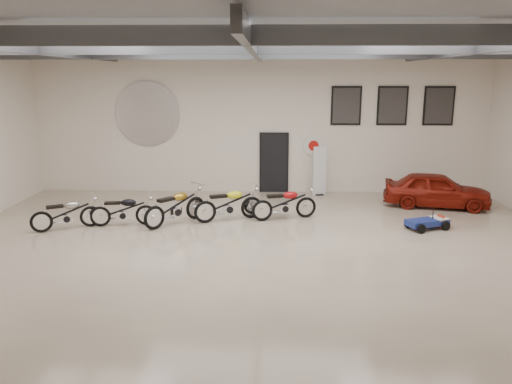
{
  "coord_description": "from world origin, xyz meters",
  "views": [
    {
      "loc": [
        0.4,
        -11.73,
        4.14
      ],
      "look_at": [
        0.0,
        1.2,
        1.1
      ],
      "focal_mm": 35.0,
      "sensor_mm": 36.0,
      "label": 1
    }
  ],
  "objects_px": {
    "motorcycle_yellow": "(229,203)",
    "go_kart": "(431,219)",
    "motorcycle_gold": "(175,206)",
    "motorcycle_red": "(284,203)",
    "motorcycle_silver": "(66,213)",
    "motorcycle_black": "(123,210)",
    "vintage_car": "(437,190)",
    "banner_stand": "(320,170)"
  },
  "relations": [
    {
      "from": "motorcycle_red",
      "to": "motorcycle_gold",
      "type": "bearing_deg",
      "value": 173.67
    },
    {
      "from": "banner_stand",
      "to": "motorcycle_gold",
      "type": "height_order",
      "value": "banner_stand"
    },
    {
      "from": "motorcycle_yellow",
      "to": "motorcycle_gold",
      "type": "bearing_deg",
      "value": 172.12
    },
    {
      "from": "motorcycle_red",
      "to": "motorcycle_yellow",
      "type": "bearing_deg",
      "value": 169.42
    },
    {
      "from": "banner_stand",
      "to": "motorcycle_black",
      "type": "bearing_deg",
      "value": -161.1
    },
    {
      "from": "motorcycle_silver",
      "to": "motorcycle_yellow",
      "type": "xyz_separation_m",
      "value": [
        4.37,
        1.01,
        0.05
      ]
    },
    {
      "from": "motorcycle_silver",
      "to": "go_kart",
      "type": "distance_m",
      "value": 10.03
    },
    {
      "from": "motorcycle_yellow",
      "to": "go_kart",
      "type": "bearing_deg",
      "value": -29.34
    },
    {
      "from": "motorcycle_yellow",
      "to": "motorcycle_red",
      "type": "height_order",
      "value": "motorcycle_yellow"
    },
    {
      "from": "motorcycle_yellow",
      "to": "motorcycle_red",
      "type": "xyz_separation_m",
      "value": [
        1.62,
        0.18,
        -0.02
      ]
    },
    {
      "from": "motorcycle_yellow",
      "to": "go_kart",
      "type": "height_order",
      "value": "motorcycle_yellow"
    },
    {
      "from": "motorcycle_red",
      "to": "go_kart",
      "type": "height_order",
      "value": "motorcycle_red"
    },
    {
      "from": "motorcycle_silver",
      "to": "motorcycle_black",
      "type": "relative_size",
      "value": 1.01
    },
    {
      "from": "motorcycle_black",
      "to": "banner_stand",
      "type": "bearing_deg",
      "value": 25.12
    },
    {
      "from": "motorcycle_black",
      "to": "motorcycle_red",
      "type": "height_order",
      "value": "motorcycle_red"
    },
    {
      "from": "go_kart",
      "to": "vintage_car",
      "type": "xyz_separation_m",
      "value": [
        0.89,
        2.39,
        0.3
      ]
    },
    {
      "from": "go_kart",
      "to": "motorcycle_silver",
      "type": "bearing_deg",
      "value": 160.23
    },
    {
      "from": "motorcycle_yellow",
      "to": "go_kart",
      "type": "distance_m",
      "value": 5.68
    },
    {
      "from": "motorcycle_yellow",
      "to": "banner_stand",
      "type": "bearing_deg",
      "value": 25.04
    },
    {
      "from": "motorcycle_black",
      "to": "motorcycle_gold",
      "type": "bearing_deg",
      "value": -0.27
    },
    {
      "from": "motorcycle_silver",
      "to": "go_kart",
      "type": "bearing_deg",
      "value": -25.28
    },
    {
      "from": "banner_stand",
      "to": "motorcycle_silver",
      "type": "relative_size",
      "value": 0.98
    },
    {
      "from": "banner_stand",
      "to": "motorcycle_yellow",
      "type": "height_order",
      "value": "banner_stand"
    },
    {
      "from": "motorcycle_silver",
      "to": "motorcycle_red",
      "type": "xyz_separation_m",
      "value": [
        5.99,
        1.19,
        0.03
      ]
    },
    {
      "from": "motorcycle_gold",
      "to": "motorcycle_red",
      "type": "relative_size",
      "value": 1.08
    },
    {
      "from": "banner_stand",
      "to": "motorcycle_red",
      "type": "distance_m",
      "value": 3.38
    },
    {
      "from": "motorcycle_black",
      "to": "motorcycle_red",
      "type": "relative_size",
      "value": 0.93
    },
    {
      "from": "banner_stand",
      "to": "motorcycle_silver",
      "type": "height_order",
      "value": "banner_stand"
    },
    {
      "from": "banner_stand",
      "to": "motorcycle_yellow",
      "type": "distance_m",
      "value": 4.41
    },
    {
      "from": "motorcycle_yellow",
      "to": "motorcycle_red",
      "type": "bearing_deg",
      "value": -16.67
    },
    {
      "from": "banner_stand",
      "to": "motorcycle_black",
      "type": "relative_size",
      "value": 0.99
    },
    {
      "from": "motorcycle_red",
      "to": "go_kart",
      "type": "relative_size",
      "value": 1.34
    },
    {
      "from": "go_kart",
      "to": "motorcycle_black",
      "type": "bearing_deg",
      "value": 157.96
    },
    {
      "from": "motorcycle_black",
      "to": "go_kart",
      "type": "relative_size",
      "value": 1.25
    },
    {
      "from": "motorcycle_silver",
      "to": "motorcycle_black",
      "type": "height_order",
      "value": "motorcycle_silver"
    },
    {
      "from": "motorcycle_black",
      "to": "go_kart",
      "type": "xyz_separation_m",
      "value": [
        8.56,
        -0.0,
        -0.21
      ]
    },
    {
      "from": "motorcycle_gold",
      "to": "vintage_car",
      "type": "height_order",
      "value": "vintage_car"
    },
    {
      "from": "banner_stand",
      "to": "motorcycle_gold",
      "type": "distance_m",
      "value": 5.75
    },
    {
      "from": "motorcycle_gold",
      "to": "motorcycle_black",
      "type": "bearing_deg",
      "value": 140.04
    },
    {
      "from": "banner_stand",
      "to": "go_kart",
      "type": "relative_size",
      "value": 1.24
    },
    {
      "from": "motorcycle_gold",
      "to": "motorcycle_silver",
      "type": "bearing_deg",
      "value": 143.63
    },
    {
      "from": "motorcycle_black",
      "to": "vintage_car",
      "type": "distance_m",
      "value": 9.75
    }
  ]
}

